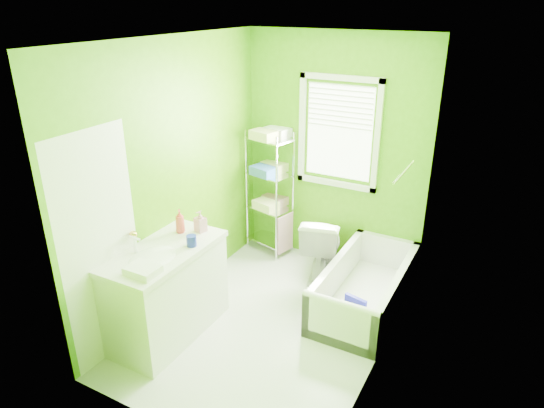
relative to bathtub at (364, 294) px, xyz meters
The scene contains 9 objects.
ground 0.97m from the bathtub, 136.45° to the right, with size 2.90×2.90×0.00m, color silver.
room_envelope 1.69m from the bathtub, 136.45° to the right, with size 2.14×2.94×2.62m.
window 1.77m from the bathtub, 130.33° to the left, with size 0.92×0.05×1.22m.
door 2.54m from the bathtub, 136.27° to the right, with size 0.09×0.80×2.00m.
right_wall_decor 1.39m from the bathtub, 63.61° to the right, with size 0.04×1.48×1.17m.
bathtub is the anchor object (origin of this frame).
toilet 0.77m from the bathtub, 148.54° to the left, with size 0.41×0.72×0.74m, color white.
vanity 1.94m from the bathtub, 139.64° to the right, with size 0.59×1.16×1.10m.
wire_shelf_unit 1.72m from the bathtub, 156.19° to the left, with size 0.57×0.47×1.53m.
Camera 1 is at (1.84, -3.39, 2.89)m, focal length 32.00 mm.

